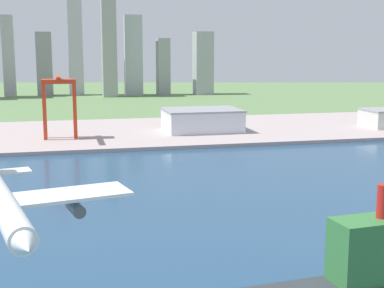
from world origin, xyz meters
The scene contains 8 objects.
ground_plane centered at (0.00, 300.00, 0.00)m, with size 2400.00×2400.00×0.00m, color #5B7A4A.
water_bay centered at (0.00, 240.00, 0.07)m, with size 840.00×360.00×0.15m, color navy.
industrial_pier centered at (0.00, 490.00, 1.25)m, with size 840.00×140.00×2.50m, color #A59695.
airplane_landing centered at (-33.98, 171.78, 40.15)m, with size 38.15×40.44×11.36m.
container_barge centered at (34.01, 198.74, 8.76)m, with size 50.03×15.09×31.41m.
port_crane_red centered at (-25.96, 464.53, 31.71)m, with size 21.67×39.20×41.43m.
warehouse_main centered at (72.75, 477.21, 10.40)m, with size 53.51×40.30×15.75m.
distant_skyline centered at (-21.63, 823.47, 57.57)m, with size 349.91×59.02×138.99m.
Camera 1 is at (-25.52, 92.41, 61.40)m, focal length 52.40 mm.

